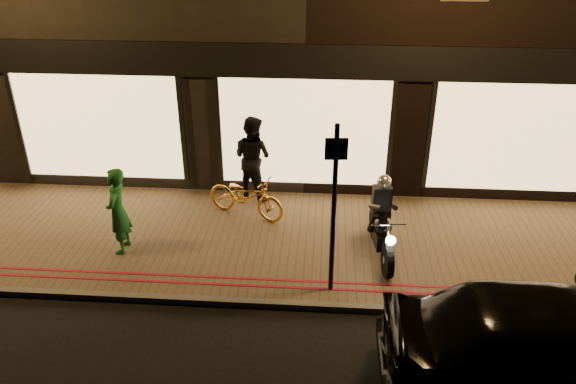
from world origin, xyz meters
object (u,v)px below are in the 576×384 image
object	(u,v)px
bicycle_gold	(246,196)
person_green	(118,211)
motorcycle	(382,225)
parked_car	(558,346)
sign_post	(334,203)

from	to	relation	value
bicycle_gold	person_green	distance (m)	2.64
motorcycle	person_green	size ratio (longest dim) A/B	1.15
parked_car	motorcycle	bearing A→B (deg)	33.49
sign_post	parked_car	xyz separation A→B (m)	(2.99, -1.91, -1.00)
person_green	parked_car	size ratio (longest dim) A/B	0.36
bicycle_gold	person_green	world-z (taller)	person_green
parked_car	bicycle_gold	bearing A→B (deg)	47.19
person_green	sign_post	bearing A→B (deg)	74.59
bicycle_gold	person_green	size ratio (longest dim) A/B	1.04
motorcycle	person_green	distance (m)	4.87
parked_car	sign_post	bearing A→B (deg)	56.81
motorcycle	parked_car	size ratio (longest dim) A/B	0.42
person_green	parked_car	distance (m)	7.51
motorcycle	sign_post	world-z (taller)	sign_post
bicycle_gold	parked_car	bearing A→B (deg)	-110.12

